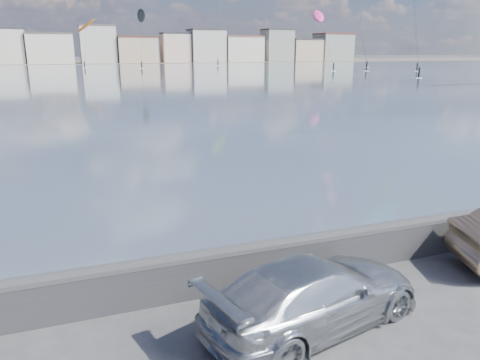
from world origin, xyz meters
TOP-DOWN VIEW (x-y plane):
  - bay_water at (0.00, 91.50)m, footprint 500.00×177.00m
  - far_shore_strip at (0.00, 200.00)m, footprint 500.00×60.00m
  - seawall at (0.00, 2.70)m, footprint 400.00×0.36m
  - far_buildings at (1.31, 186.00)m, footprint 240.79×13.26m
  - car_silver at (1.37, 0.79)m, footprint 5.09×3.01m
  - kitesurfer_6 at (5.20, 148.99)m, footprint 6.88×15.98m
  - kitesurfer_10 at (20.51, 139.88)m, footprint 4.87×15.14m
  - kitesurfer_12 at (60.93, 106.53)m, footprint 6.35×15.05m

SIDE VIEW (x-z plane):
  - bay_water at x=0.00m, z-range 0.01..0.01m
  - far_shore_strip at x=0.00m, z-range 0.01..0.01m
  - seawall at x=0.00m, z-range 0.04..1.12m
  - car_silver at x=1.37m, z-range 0.00..1.38m
  - far_buildings at x=1.31m, z-range -1.27..13.33m
  - kitesurfer_6 at x=5.20m, z-range 4.54..19.14m
  - kitesurfer_12 at x=60.93m, z-range 5.52..21.28m
  - kitesurfer_10 at x=20.51m, z-range 6.02..22.96m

